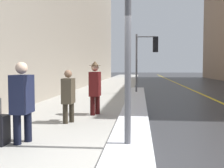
{
  "coord_description": "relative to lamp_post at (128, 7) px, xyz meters",
  "views": [
    {
      "loc": [
        0.46,
        -4.44,
        1.56
      ],
      "look_at": [
        -0.4,
        4.0,
        1.05
      ],
      "focal_mm": 45.0,
      "sensor_mm": 36.0,
      "label": 1
    }
  ],
  "objects": [
    {
      "name": "pedestrian_nearside",
      "position": [
        -1.23,
        3.73,
        -1.7
      ],
      "size": [
        0.38,
        0.55,
        1.76
      ],
      "rotation": [
        0.0,
        0.0,
        -1.59
      ],
      "color": "#340C0C",
      "rests_on": "ground"
    },
    {
      "name": "road_centre_stripe",
      "position": [
        3.78,
        14.2,
        -2.66
      ],
      "size": [
        0.16,
        80.0,
        0.0
      ],
      "color": "gold",
      "rests_on": "ground"
    },
    {
      "name": "pedestrian_with_shoulder_bag",
      "position": [
        -1.75,
        2.35,
        -1.84
      ],
      "size": [
        0.29,
        0.69,
        1.48
      ],
      "rotation": [
        0.0,
        0.0,
        -1.59
      ],
      "color": "#2A241B",
      "rests_on": "ground"
    },
    {
      "name": "sidewalk_slab",
      "position": [
        -2.22,
        14.2,
        -2.66
      ],
      "size": [
        4.0,
        80.0,
        0.01
      ],
      "color": "#9E9B93",
      "rests_on": "ground"
    },
    {
      "name": "ground_plane",
      "position": [
        -0.22,
        -0.8,
        -2.66
      ],
      "size": [
        160.0,
        160.0,
        0.0
      ],
      "primitive_type": "plane",
      "color": "#2D2D30"
    },
    {
      "name": "rolling_suitcase",
      "position": [
        -2.52,
        0.03,
        -2.36
      ],
      "size": [
        0.23,
        0.36,
        0.95
      ],
      "rotation": [
        0.0,
        0.0,
        -1.59
      ],
      "color": "black",
      "rests_on": "ground"
    },
    {
      "name": "traffic_light_near",
      "position": [
        0.69,
        11.38,
        -0.15
      ],
      "size": [
        1.31,
        0.32,
        3.49
      ],
      "rotation": [
        0.0,
        0.0,
        0.04
      ],
      "color": "#515156",
      "rests_on": "ground"
    },
    {
      "name": "pedestrian_trailing",
      "position": [
        -2.15,
        0.2,
        -1.74
      ],
      "size": [
        0.32,
        0.54,
        1.66
      ],
      "rotation": [
        0.0,
        0.0,
        -1.59
      ],
      "color": "black",
      "rests_on": "ground"
    },
    {
      "name": "snow_bank_curb",
      "position": [
        0.04,
        6.24,
        -2.6
      ],
      "size": [
        0.86,
        17.25,
        0.12
      ],
      "color": "silver",
      "rests_on": "ground"
    },
    {
      "name": "lamp_post",
      "position": [
        0.0,
        0.0,
        0.0
      ],
      "size": [
        0.28,
        0.28,
        4.39
      ],
      "color": "#515156",
      "rests_on": "ground"
    }
  ]
}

